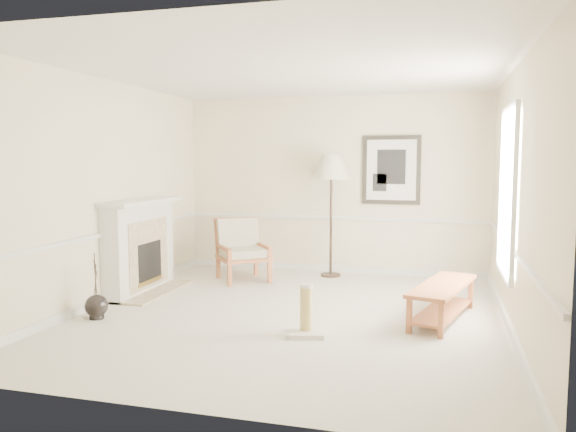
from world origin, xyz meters
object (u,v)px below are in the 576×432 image
(armchair, at_px, (241,247))
(bench, at_px, (443,296))
(scratching_post, at_px, (306,319))
(floor_vase, at_px, (96,307))
(floor_lamp, at_px, (331,170))

(armchair, bearing_deg, bench, -64.14)
(bench, relative_size, scratching_post, 2.85)
(floor_vase, distance_m, floor_lamp, 4.12)
(armchair, xyz_separation_m, bench, (3.03, -1.51, -0.22))
(floor_lamp, bearing_deg, scratching_post, -84.04)
(floor_lamp, height_order, bench, floor_lamp)
(scratching_post, bearing_deg, armchair, 123.43)
(floor_vase, relative_size, floor_lamp, 0.40)
(floor_vase, height_order, scratching_post, floor_vase)
(armchair, bearing_deg, scratching_post, -94.17)
(floor_vase, bearing_deg, armchair, 70.60)
(floor_lamp, relative_size, bench, 1.24)
(scratching_post, bearing_deg, floor_lamp, 95.96)
(bench, bearing_deg, scratching_post, -146.07)
(scratching_post, bearing_deg, bench, 33.93)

